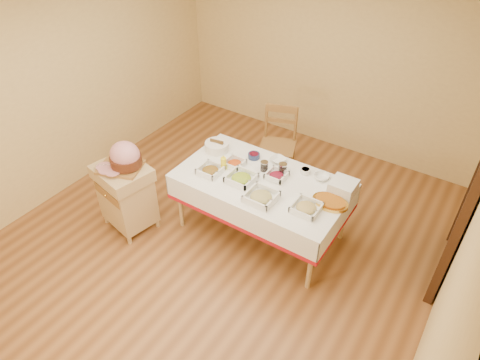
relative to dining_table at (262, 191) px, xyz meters
The scene contains 23 objects.
room_shell 0.82m from the dining_table, 135.00° to the right, with size 5.00×5.00×5.00m.
doorway 2.06m from the dining_table, 17.49° to the left, with size 0.09×1.10×2.20m.
dining_table is the anchor object (origin of this frame).
butcher_cart 1.53m from the dining_table, 150.98° to the right, with size 0.67×0.59×0.83m.
dining_chair 1.11m from the dining_table, 109.96° to the left, with size 0.56×0.55×0.99m.
ham_on_board 1.50m from the dining_table, 151.35° to the right, with size 0.47×0.45×0.31m.
serving_dish_a 0.60m from the dining_table, 158.88° to the right, with size 0.24×0.24×0.11m.
serving_dish_b 0.30m from the dining_table, 140.88° to the right, with size 0.28×0.28×0.11m.
serving_dish_c 0.38m from the dining_table, 60.75° to the right, with size 0.29×0.29×0.12m.
serving_dish_d 0.66m from the dining_table, 16.38° to the right, with size 0.26×0.26×0.10m.
serving_dish_e 0.44m from the dining_table, behind, with size 0.21×0.20×0.10m.
serving_dish_f 0.25m from the dining_table, 45.77° to the left, with size 0.22×0.21×0.10m.
small_bowl_left 0.82m from the dining_table, 160.75° to the left, with size 0.12×0.12×0.06m.
small_bowl_mid 0.45m from the dining_table, 134.32° to the left, with size 0.13×0.13×0.06m.
small_bowl_right 0.52m from the dining_table, 47.57° to the left, with size 0.11×0.11×0.06m.
bowl_white_imported 0.43m from the dining_table, 93.90° to the left, with size 0.17×0.17×0.04m, color white.
bowl_small_imported 0.66m from the dining_table, 34.97° to the left, with size 0.16×0.16×0.05m, color white.
preserve_jar_left 0.27m from the dining_table, 113.88° to the left, with size 0.09×0.09×0.11m.
preserve_jar_right 0.33m from the dining_table, 61.61° to the left, with size 0.09×0.09×0.12m.
mustard_bottle 0.51m from the dining_table, 169.86° to the right, with size 0.06×0.06×0.19m.
bread_basket 0.79m from the dining_table, 165.13° to the left, with size 0.28×0.28×0.12m.
plate_stack 0.87m from the dining_table, 18.62° to the left, with size 0.25×0.25×0.14m.
brass_platter 0.78m from the dining_table, ahead, with size 0.37×0.26×0.05m.
Camera 1 is at (2.08, -2.81, 3.54)m, focal length 32.00 mm.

